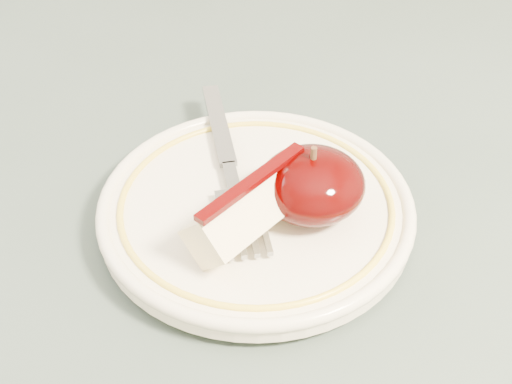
{
  "coord_description": "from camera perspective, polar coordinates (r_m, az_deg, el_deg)",
  "views": [
    {
      "loc": [
        -0.09,
        -0.27,
        1.08
      ],
      "look_at": [
        -0.04,
        0.07,
        0.78
      ],
      "focal_mm": 50.0,
      "sensor_mm": 36.0,
      "label": 1
    }
  ],
  "objects": [
    {
      "name": "table",
      "position": [
        0.5,
        5.54,
        -14.87
      ],
      "size": [
        0.9,
        0.9,
        0.75
      ],
      "color": "brown",
      "rests_on": "ground"
    },
    {
      "name": "plate",
      "position": [
        0.46,
        0.0,
        -1.31
      ],
      "size": [
        0.21,
        0.21,
        0.02
      ],
      "color": "beige",
      "rests_on": "table"
    },
    {
      "name": "apple_half",
      "position": [
        0.44,
        4.47,
        0.6
      ],
      "size": [
        0.07,
        0.06,
        0.05
      ],
      "color": "black",
      "rests_on": "plate"
    },
    {
      "name": "apple_wedge",
      "position": [
        0.43,
        -0.31,
        -1.25
      ],
      "size": [
        0.09,
        0.09,
        0.04
      ],
      "rotation": [
        0.0,
        0.0,
        0.71
      ],
      "color": "beige",
      "rests_on": "plate"
    },
    {
      "name": "fork",
      "position": [
        0.48,
        -2.19,
        2.12
      ],
      "size": [
        0.03,
        0.18,
        0.0
      ],
      "rotation": [
        0.0,
        0.0,
        1.61
      ],
      "color": "gray",
      "rests_on": "plate"
    }
  ]
}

